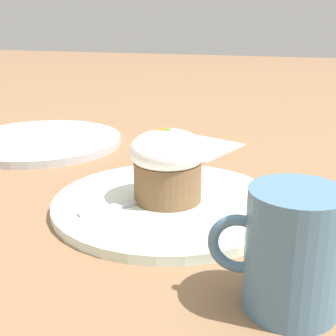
{
  "coord_description": "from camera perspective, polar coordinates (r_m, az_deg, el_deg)",
  "views": [
    {
      "loc": [
        -0.14,
        0.49,
        0.22
      ],
      "look_at": [
        -0.0,
        -0.0,
        0.05
      ],
      "focal_mm": 50.0,
      "sensor_mm": 36.0,
      "label": 1
    }
  ],
  "objects": [
    {
      "name": "ground_plane",
      "position": [
        0.55,
        -0.05,
        -4.88
      ],
      "size": [
        4.0,
        4.0,
        0.0
      ],
      "primitive_type": "plane",
      "color": "#846042"
    },
    {
      "name": "dessert_plate",
      "position": [
        0.55,
        -0.05,
        -4.37
      ],
      "size": [
        0.27,
        0.27,
        0.01
      ],
      "color": "silver",
      "rests_on": "ground_plane"
    },
    {
      "name": "carrot_cake",
      "position": [
        0.53,
        -0.0,
        0.52
      ],
      "size": [
        0.09,
        0.09,
        0.09
      ],
      "color": "brown",
      "rests_on": "dessert_plate"
    },
    {
      "name": "spoon",
      "position": [
        0.54,
        -2.69,
        -3.78
      ],
      "size": [
        0.1,
        0.1,
        0.01
      ],
      "color": "silver",
      "rests_on": "dessert_plate"
    },
    {
      "name": "coffee_cup",
      "position": [
        0.37,
        14.82,
        -9.72
      ],
      "size": [
        0.1,
        0.07,
        0.1
      ],
      "color": "teal",
      "rests_on": "ground_plane"
    },
    {
      "name": "side_plate",
      "position": [
        0.84,
        -15.19,
        3.18
      ],
      "size": [
        0.27,
        0.27,
        0.01
      ],
      "color": "#B2B7BC",
      "rests_on": "ground_plane"
    },
    {
      "name": "paper_napkin",
      "position": [
        0.8,
        2.64,
        2.82
      ],
      "size": [
        0.19,
        0.17,
        0.0
      ],
      "color": "white",
      "rests_on": "ground_plane"
    }
  ]
}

